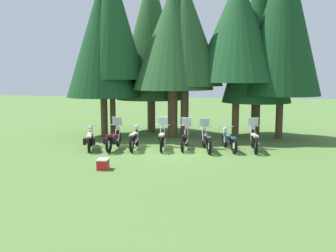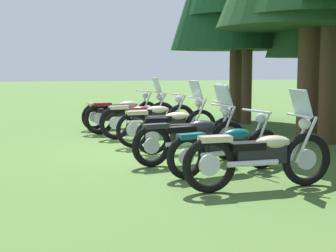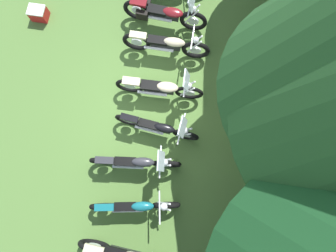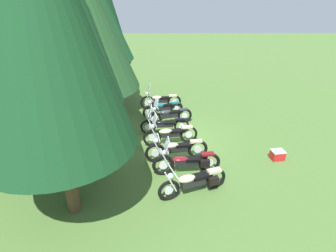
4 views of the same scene
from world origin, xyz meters
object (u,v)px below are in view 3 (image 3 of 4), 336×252
Objects in this scene: motorcycle_3 at (160,88)px; picnic_cooler at (39,13)px; motorcycle_2 at (167,45)px; motorcycle_4 at (158,127)px; motorcycle_5 at (136,162)px; motorcycle_6 at (135,206)px; motorcycle_1 at (164,14)px.

picnic_cooler is at bearing 153.04° from motorcycle_3.
motorcycle_2 is 1.08× the size of motorcycle_4.
motorcycle_6 is at bearing -87.46° from motorcycle_5.
motorcycle_6 is 4.05× the size of picnic_cooler.
picnic_cooler is (0.86, -3.48, -0.29)m from motorcycle_1.
motorcycle_1 is 1.13× the size of motorcycle_6.
motorcycle_2 is 3.84m from picnic_cooler.
motorcycle_4 is at bearing -80.41° from motorcycle_1.
motorcycle_1 reaches higher than motorcycle_6.
motorcycle_4 reaches higher than motorcycle_2.
motorcycle_3 reaches higher than motorcycle_6.
motorcycle_1 is 4.10m from motorcycle_5.
motorcycle_1 is 1.08× the size of motorcycle_4.
motorcycle_4 reaches higher than picnic_cooler.
motorcycle_3 reaches higher than motorcycle_2.
motorcycle_1 is 4.57× the size of picnic_cooler.
motorcycle_4 is (0.99, 0.24, -0.04)m from motorcycle_3.
motorcycle_2 is 3.21m from motorcycle_5.
motorcycle_4 is 1.97m from motorcycle_6.
motorcycle_4 is (2.21, 0.46, -0.02)m from motorcycle_2.
motorcycle_1 is 1.07× the size of motorcycle_5.
motorcycle_3 is 4.39× the size of picnic_cooler.
motorcycle_3 is 1.08× the size of motorcycle_6.
motorcycle_6 is at bearing -90.61° from motorcycle_4.
motorcycle_5 is (1.98, 0.01, -0.01)m from motorcycle_3.
motorcycle_1 reaches higher than motorcycle_3.
motorcycle_2 is at bearing 89.98° from picnic_cooler.
motorcycle_1 is 0.93m from motorcycle_2.
motorcycle_6 is 6.03m from picnic_cooler.
motorcycle_1 is at bearing 102.07° from motorcycle_4.
motorcycle_5 is (0.99, -0.23, 0.02)m from motorcycle_4.
motorcycle_1 is 3.60m from picnic_cooler.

